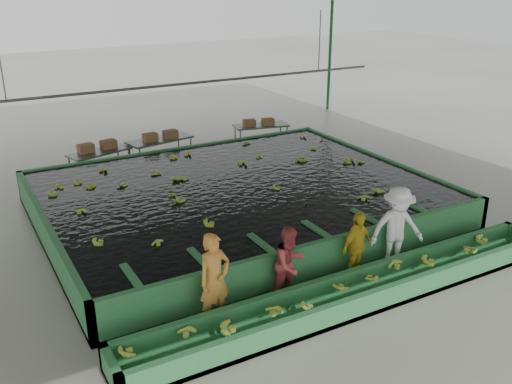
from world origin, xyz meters
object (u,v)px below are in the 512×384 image
packing_table_right (261,137)px  box_stack_right (259,126)px  packing_table_left (101,164)px  packing_table_mid (161,153)px  flotation_tank (238,199)px  worker_d (397,228)px  worker_b (290,264)px  box_stack_left (98,150)px  sorting_trough (358,292)px  worker_c (357,247)px  box_stack_mid (161,139)px  worker_a (215,280)px

packing_table_right → box_stack_right: box_stack_right is taller
packing_table_left → packing_table_mid: 2.05m
flotation_tank → worker_d: (1.67, -4.30, 0.50)m
worker_b → box_stack_left: 9.30m
packing_table_right → sorting_trough: bearing=-109.7°
worker_c → packing_table_left: size_ratio=0.78×
packing_table_left → box_stack_mid: bearing=-0.0°
sorting_trough → worker_b: bearing=143.9°
flotation_tank → sorting_trough: (0.00, -5.10, -0.20)m
worker_b → packing_table_left: bearing=85.4°
worker_c → packing_table_left: 9.59m
sorting_trough → worker_c: size_ratio=6.50×
packing_table_left → sorting_trough: bearing=-76.3°
worker_d → packing_table_mid: 9.43m
worker_a → worker_b: size_ratio=1.14×
worker_c → box_stack_left: bearing=93.4°
worker_a → worker_b: (1.64, 0.00, -0.11)m
worker_a → box_stack_right: 11.24m
packing_table_right → worker_c: bearing=-108.2°
sorting_trough → box_stack_right: size_ratio=8.72×
sorting_trough → box_stack_right: box_stack_right is taller
worker_c → packing_table_mid: 9.25m
sorting_trough → packing_table_right: bearing=70.3°
worker_c → packing_table_mid: (-0.93, 9.20, -0.27)m
box_stack_mid → worker_a: bearing=-104.6°
box_stack_mid → box_stack_right: box_stack_mid is taller
worker_b → worker_d: bearing=-12.8°
sorting_trough → packing_table_left: size_ratio=5.10×
box_stack_left → worker_a: bearing=-91.9°
packing_table_left → packing_table_mid: packing_table_mid is taller
packing_table_left → box_stack_right: bearing=2.3°
worker_a → packing_table_right: size_ratio=0.91×
worker_a → box_stack_mid: bearing=65.5°
packing_table_left → box_stack_right: box_stack_right is taller
flotation_tank → packing_table_left: 5.38m
flotation_tank → packing_table_right: bearing=54.4°
packing_table_mid → box_stack_mid: (0.00, -0.09, 0.50)m
worker_d → worker_a: bearing=-162.4°
sorting_trough → worker_b: (-1.10, 0.80, 0.54)m
packing_table_left → flotation_tank: bearing=-63.4°
worker_a → worker_c: worker_a is taller
box_stack_mid → packing_table_right: bearing=4.6°
worker_c → packing_table_mid: bearing=81.1°
sorting_trough → flotation_tank: bearing=90.0°
sorting_trough → packing_table_right: size_ratio=5.00×
box_stack_right → packing_table_mid: bearing=-177.8°
packing_table_right → box_stack_mid: size_ratio=1.70×
worker_b → box_stack_mid: size_ratio=1.35×
packing_table_right → box_stack_left: 6.12m
sorting_trough → worker_c: 1.11m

